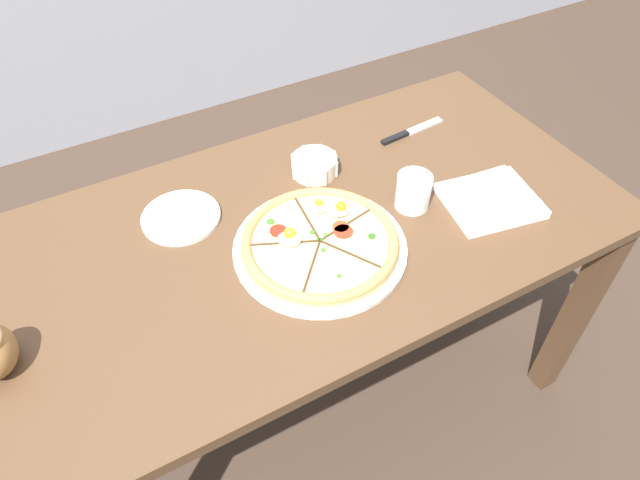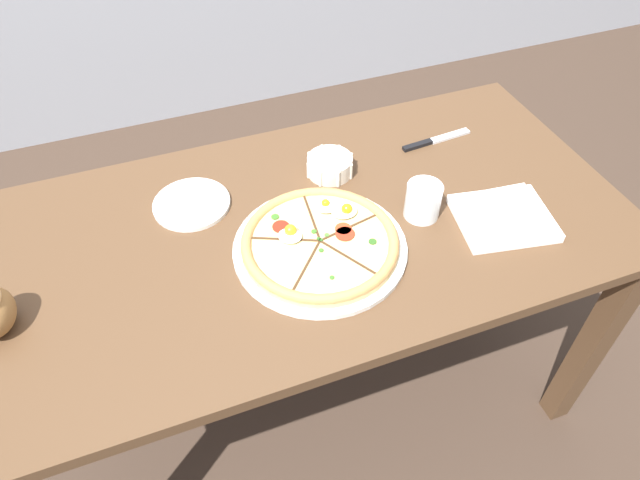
{
  "view_description": "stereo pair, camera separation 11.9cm",
  "coord_description": "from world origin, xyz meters",
  "px_view_note": "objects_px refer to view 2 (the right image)",
  "views": [
    {
      "loc": [
        -0.41,
        -0.8,
        1.62
      ],
      "look_at": [
        -0.01,
        -0.08,
        0.76
      ],
      "focal_mm": 32.0,
      "sensor_mm": 36.0,
      "label": 1
    },
    {
      "loc": [
        -0.3,
        -0.85,
        1.62
      ],
      "look_at": [
        -0.01,
        -0.08,
        0.76
      ],
      "focal_mm": 32.0,
      "sensor_mm": 36.0,
      "label": 2
    }
  ],
  "objects_px": {
    "napkin_folded": "(504,216)",
    "side_saucer": "(192,204)",
    "dining_table": "(311,255)",
    "water_glass": "(423,202)",
    "knife_main": "(435,140)",
    "ramekin_bowl": "(330,165)",
    "pizza": "(320,243)"
  },
  "relations": [
    {
      "from": "pizza",
      "to": "ramekin_bowl",
      "type": "relative_size",
      "value": 3.13
    },
    {
      "from": "ramekin_bowl",
      "to": "napkin_folded",
      "type": "xyz_separation_m",
      "value": [
        0.3,
        -0.29,
        -0.01
      ]
    },
    {
      "from": "knife_main",
      "to": "napkin_folded",
      "type": "bearing_deg",
      "value": -95.3
    },
    {
      "from": "knife_main",
      "to": "water_glass",
      "type": "bearing_deg",
      "value": -129.85
    },
    {
      "from": "dining_table",
      "to": "pizza",
      "type": "relative_size",
      "value": 3.89
    },
    {
      "from": "dining_table",
      "to": "water_glass",
      "type": "height_order",
      "value": "water_glass"
    },
    {
      "from": "dining_table",
      "to": "pizza",
      "type": "distance_m",
      "value": 0.15
    },
    {
      "from": "dining_table",
      "to": "pizza",
      "type": "bearing_deg",
      "value": -95.35
    },
    {
      "from": "knife_main",
      "to": "pizza",
      "type": "bearing_deg",
      "value": -153.22
    },
    {
      "from": "pizza",
      "to": "napkin_folded",
      "type": "relative_size",
      "value": 1.6
    },
    {
      "from": "pizza",
      "to": "side_saucer",
      "type": "xyz_separation_m",
      "value": [
        -0.23,
        0.23,
        -0.01
      ]
    },
    {
      "from": "knife_main",
      "to": "water_glass",
      "type": "distance_m",
      "value": 0.29
    },
    {
      "from": "ramekin_bowl",
      "to": "water_glass",
      "type": "relative_size",
      "value": 1.43
    },
    {
      "from": "ramekin_bowl",
      "to": "side_saucer",
      "type": "xyz_separation_m",
      "value": [
        -0.34,
        0.0,
        -0.02
      ]
    },
    {
      "from": "water_glass",
      "to": "side_saucer",
      "type": "relative_size",
      "value": 0.47
    },
    {
      "from": "pizza",
      "to": "ramekin_bowl",
      "type": "distance_m",
      "value": 0.26
    },
    {
      "from": "pizza",
      "to": "napkin_folded",
      "type": "distance_m",
      "value": 0.42
    },
    {
      "from": "pizza",
      "to": "water_glass",
      "type": "height_order",
      "value": "water_glass"
    },
    {
      "from": "napkin_folded",
      "to": "side_saucer",
      "type": "relative_size",
      "value": 1.31
    },
    {
      "from": "dining_table",
      "to": "knife_main",
      "type": "distance_m",
      "value": 0.46
    },
    {
      "from": "napkin_folded",
      "to": "pizza",
      "type": "bearing_deg",
      "value": 171.36
    },
    {
      "from": "knife_main",
      "to": "water_glass",
      "type": "height_order",
      "value": "water_glass"
    },
    {
      "from": "dining_table",
      "to": "ramekin_bowl",
      "type": "bearing_deg",
      "value": 55.51
    },
    {
      "from": "dining_table",
      "to": "ramekin_bowl",
      "type": "height_order",
      "value": "ramekin_bowl"
    },
    {
      "from": "knife_main",
      "to": "ramekin_bowl",
      "type": "bearing_deg",
      "value": 179.56
    },
    {
      "from": "pizza",
      "to": "napkin_folded",
      "type": "bearing_deg",
      "value": -8.64
    },
    {
      "from": "ramekin_bowl",
      "to": "napkin_folded",
      "type": "bearing_deg",
      "value": -44.46
    },
    {
      "from": "ramekin_bowl",
      "to": "side_saucer",
      "type": "bearing_deg",
      "value": 179.91
    },
    {
      "from": "ramekin_bowl",
      "to": "napkin_folded",
      "type": "relative_size",
      "value": 0.51
    },
    {
      "from": "dining_table",
      "to": "ramekin_bowl",
      "type": "distance_m",
      "value": 0.22
    },
    {
      "from": "napkin_folded",
      "to": "side_saucer",
      "type": "distance_m",
      "value": 0.7
    },
    {
      "from": "dining_table",
      "to": "water_glass",
      "type": "xyz_separation_m",
      "value": [
        0.24,
        -0.06,
        0.14
      ]
    }
  ]
}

